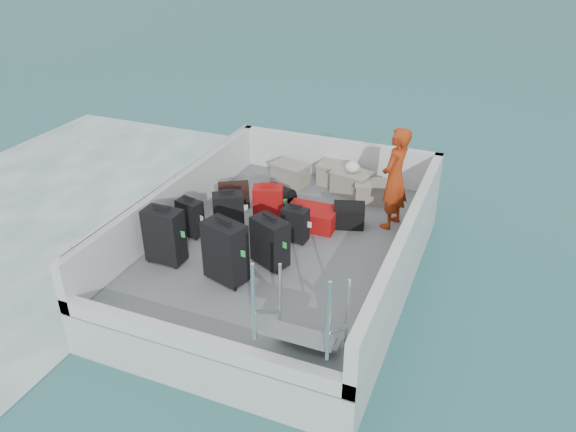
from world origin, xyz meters
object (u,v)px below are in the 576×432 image
crate_3 (372,193)px  passenger (395,178)px  suitcase_1 (190,218)px  suitcase_8 (312,217)px  suitcase_7 (295,225)px  crate_0 (290,175)px  suitcase_2 (229,214)px  suitcase_6 (270,242)px  suitcase_5 (268,206)px  suitcase_0 (165,236)px  suitcase_3 (225,252)px  crate_2 (351,183)px  crate_1 (336,175)px

crate_3 → passenger: (0.46, -0.64, 0.61)m
suitcase_1 → suitcase_8: size_ratio=0.75×
suitcase_1 → suitcase_8: 1.79m
suitcase_1 → suitcase_7: 1.52m
passenger → crate_0: bearing=-99.2°
suitcase_2 → crate_0: 1.91m
suitcase_1 → suitcase_8: (1.53, 0.92, -0.13)m
suitcase_8 → crate_3: crate_3 is taller
suitcase_8 → passenger: bearing=-66.9°
suitcase_6 → suitcase_8: suitcase_6 is taller
crate_3 → crate_0: bearing=175.2°
suitcase_1 → suitcase_5: (0.90, 0.74, 0.02)m
suitcase_0 → suitcase_1: size_ratio=1.39×
suitcase_3 → suitcase_8: suitcase_3 is taller
suitcase_0 → suitcase_8: suitcase_0 is taller
crate_2 → suitcase_6: bearing=-98.8°
suitcase_2 → suitcase_7: suitcase_2 is taller
crate_0 → crate_2: crate_2 is taller
suitcase_6 → suitcase_8: size_ratio=0.90×
suitcase_5 → crate_1: 1.79m
suitcase_5 → crate_0: bearing=79.2°
suitcase_8 → crate_3: bearing=-29.9°
suitcase_6 → suitcase_8: 1.21m
suitcase_1 → suitcase_6: suitcase_6 is taller
crate_1 → passenger: passenger is taller
suitcase_7 → crate_0: 1.92m
suitcase_5 → suitcase_7: size_ratio=1.18×
suitcase_1 → crate_2: (1.76, 2.22, -0.10)m
passenger → crate_3: bearing=-132.0°
suitcase_5 → suitcase_7: bearing=-48.9°
suitcase_1 → crate_0: bearing=84.5°
suitcase_6 → crate_0: (-0.70, 2.43, -0.16)m
suitcase_0 → crate_1: bearing=67.0°
crate_2 → suitcase_0: bearing=-120.0°
suitcase_7 → suitcase_8: bearing=85.8°
suitcase_0 → crate_1: suitcase_0 is taller
crate_1 → crate_2: 0.42m
suitcase_1 → crate_2: size_ratio=0.94×
suitcase_8 → suitcase_0: bearing=137.5°
suitcase_7 → crate_3: 1.77m
suitcase_8 → crate_2: (0.23, 1.29, 0.03)m
suitcase_6 → suitcase_8: bearing=106.8°
suitcase_5 → suitcase_8: bearing=-3.9°
suitcase_8 → crate_1: bearing=3.8°
crate_0 → crate_3: crate_0 is taller
suitcase_5 → suitcase_8: (0.63, 0.18, -0.16)m
suitcase_0 → suitcase_8: bearing=48.3°
crate_2 → suitcase_3: bearing=-104.0°
suitcase_7 → passenger: passenger is taller
crate_0 → suitcase_8: bearing=-55.6°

